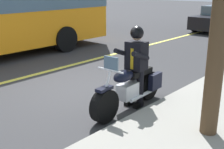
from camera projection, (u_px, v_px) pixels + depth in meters
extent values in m
plane|color=#333335|center=(82.00, 90.00, 7.29)|extent=(80.00, 80.00, 0.00)
cube|color=#E5DB4C|center=(36.00, 74.00, 8.57)|extent=(60.00, 0.16, 0.01)
cylinder|color=black|center=(105.00, 106.00, 5.52)|extent=(0.67, 0.24, 0.66)
cylinder|color=black|center=(148.00, 85.00, 6.68)|extent=(0.67, 0.24, 0.66)
cube|color=silver|center=(129.00, 90.00, 6.09)|extent=(0.57, 0.31, 0.32)
ellipsoid|color=black|center=(123.00, 76.00, 5.84)|extent=(0.57, 0.31, 0.24)
cube|color=black|center=(139.00, 72.00, 6.26)|extent=(0.71, 0.32, 0.12)
cube|color=black|center=(155.00, 81.00, 6.47)|extent=(0.41, 0.14, 0.36)
cube|color=black|center=(139.00, 77.00, 6.73)|extent=(0.41, 0.14, 0.36)
cylinder|color=silver|center=(105.00, 92.00, 5.46)|extent=(0.35, 0.07, 0.76)
cylinder|color=silver|center=(110.00, 70.00, 5.46)|extent=(0.07, 0.60, 0.04)
cube|color=black|center=(104.00, 89.00, 5.42)|extent=(0.37, 0.18, 0.06)
cylinder|color=silver|center=(143.00, 95.00, 6.27)|extent=(0.90, 0.13, 0.08)
cube|color=slate|center=(111.00, 64.00, 5.44)|extent=(0.06, 0.32, 0.28)
cylinder|color=black|center=(140.00, 88.00, 6.21)|extent=(0.14, 0.14, 0.84)
cube|color=black|center=(138.00, 105.00, 6.27)|extent=(0.27, 0.12, 0.10)
cylinder|color=black|center=(131.00, 86.00, 6.35)|extent=(0.14, 0.14, 0.84)
cube|color=black|center=(129.00, 102.00, 6.42)|extent=(0.27, 0.12, 0.10)
cube|color=black|center=(136.00, 56.00, 6.07)|extent=(0.34, 0.42, 0.60)
cube|color=#B28C14|center=(132.00, 59.00, 5.96)|extent=(0.03, 0.07, 0.44)
cylinder|color=black|center=(141.00, 56.00, 5.79)|extent=(0.56, 0.13, 0.28)
cylinder|color=black|center=(123.00, 53.00, 6.05)|extent=(0.56, 0.13, 0.28)
sphere|color=tan|center=(137.00, 35.00, 5.94)|extent=(0.22, 0.22, 0.22)
sphere|color=black|center=(137.00, 33.00, 5.93)|extent=(0.28, 0.28, 0.28)
cylinder|color=black|center=(65.00, 39.00, 11.35)|extent=(1.00, 0.30, 1.00)
cylinder|color=black|center=(31.00, 33.00, 12.88)|extent=(1.00, 0.30, 1.00)
cube|color=black|center=(221.00, 21.00, 16.72)|extent=(4.60, 1.80, 0.70)
cube|color=slate|center=(223.00, 11.00, 16.70)|extent=(2.40, 1.60, 0.60)
cylinder|color=black|center=(195.00, 26.00, 16.29)|extent=(0.64, 0.22, 0.64)
cylinder|color=black|center=(216.00, 21.00, 18.36)|extent=(0.64, 0.22, 0.64)
cylinder|color=#4C3823|center=(218.00, 36.00, 4.43)|extent=(0.28, 0.28, 3.30)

